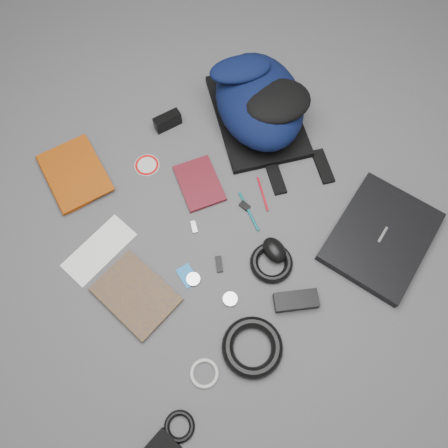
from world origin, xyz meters
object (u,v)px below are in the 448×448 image
compact_camera (167,121)px  power_brick (296,301)px  dvd_case (199,183)px  laptop (381,237)px  comic_book (115,316)px  textbook_red (49,186)px  backpack (259,101)px  mouse (274,250)px

compact_camera → power_brick: compact_camera is taller
dvd_case → compact_camera: bearing=94.8°
laptop → comic_book: bearing=140.9°
dvd_case → textbook_red: bearing=160.3°
power_brick → laptop: bearing=29.2°
backpack → mouse: 0.55m
backpack → mouse: size_ratio=5.02×
backpack → power_brick: size_ratio=3.44×
dvd_case → power_brick: bearing=-74.6°
dvd_case → compact_camera: 0.28m
laptop → compact_camera: compact_camera is taller
dvd_case → mouse: bearing=-66.7°
laptop → comic_book: (-0.88, 0.22, -0.01)m
power_brick → mouse: bearing=103.7°
mouse → laptop: bearing=-23.1°
dvd_case → mouse: 0.36m
textbook_red → dvd_case: bearing=-28.5°
mouse → compact_camera: bearing=95.4°
backpack → textbook_red: backpack is taller
compact_camera → comic_book: bearing=-130.9°
compact_camera → power_brick: (0.03, -0.81, -0.01)m
backpack → compact_camera: 0.35m
comic_book → compact_camera: size_ratio=2.43×
dvd_case → power_brick: power_brick is taller
laptop → dvd_case: size_ratio=1.95×
laptop → dvd_case: 0.65m
laptop → comic_book: laptop is taller
mouse → power_brick: bearing=-100.5°
textbook_red → mouse: (0.55, -0.61, 0.01)m
backpack → textbook_red: (-0.80, 0.12, -0.09)m
laptop → textbook_red: laptop is taller
laptop → textbook_red: 1.16m
compact_camera → mouse: bearing=-84.1°
backpack → laptop: (0.09, -0.63, -0.08)m
comic_book → mouse: bearing=-25.3°
comic_book → dvd_case: size_ratio=1.29×
compact_camera → mouse: compact_camera is taller
mouse → power_brick: (-0.03, -0.18, -0.01)m
mouse → backpack: bearing=62.9°
laptop → mouse: 0.37m
laptop → comic_book: 0.91m
laptop → power_brick: bearing=160.0°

